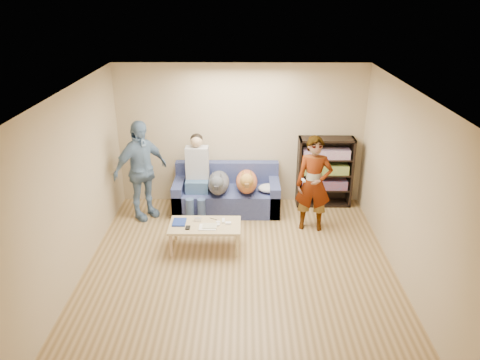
{
  "coord_description": "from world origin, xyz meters",
  "views": [
    {
      "loc": [
        0.06,
        -5.69,
        3.82
      ],
      "look_at": [
        0.0,
        1.2,
        0.95
      ],
      "focal_mm": 35.0,
      "sensor_mm": 36.0,
      "label": 1
    }
  ],
  "objects_px": {
    "sofa": "(227,195)",
    "bookshelf": "(325,170)",
    "dog_gray": "(218,183)",
    "dog_tan": "(247,182)",
    "coffee_table": "(205,227)",
    "camera_silver": "(198,219)",
    "person_standing_left": "(141,171)",
    "notebook_blue": "(179,222)",
    "person_seated": "(197,172)",
    "person_standing_right": "(314,184)"
  },
  "relations": [
    {
      "from": "sofa",
      "to": "bookshelf",
      "type": "relative_size",
      "value": 1.46
    },
    {
      "from": "person_standing_right",
      "to": "bookshelf",
      "type": "xyz_separation_m",
      "value": [
        0.34,
        0.95,
        -0.13
      ]
    },
    {
      "from": "person_seated",
      "to": "dog_tan",
      "type": "distance_m",
      "value": 0.89
    },
    {
      "from": "coffee_table",
      "to": "notebook_blue",
      "type": "bearing_deg",
      "value": 172.87
    },
    {
      "from": "notebook_blue",
      "to": "person_seated",
      "type": "bearing_deg",
      "value": 82.21
    },
    {
      "from": "coffee_table",
      "to": "sofa",
      "type": "bearing_deg",
      "value": 78.53
    },
    {
      "from": "coffee_table",
      "to": "bookshelf",
      "type": "relative_size",
      "value": 0.85
    },
    {
      "from": "person_standing_left",
      "to": "dog_tan",
      "type": "relative_size",
      "value": 1.53
    },
    {
      "from": "person_standing_right",
      "to": "person_seated",
      "type": "height_order",
      "value": "person_standing_right"
    },
    {
      "from": "camera_silver",
      "to": "bookshelf",
      "type": "relative_size",
      "value": 0.08
    },
    {
      "from": "camera_silver",
      "to": "coffee_table",
      "type": "distance_m",
      "value": 0.18
    },
    {
      "from": "person_standing_left",
      "to": "dog_gray",
      "type": "xyz_separation_m",
      "value": [
        1.33,
        0.08,
        -0.26
      ]
    },
    {
      "from": "person_seated",
      "to": "dog_gray",
      "type": "height_order",
      "value": "person_seated"
    },
    {
      "from": "person_standing_right",
      "to": "camera_silver",
      "type": "height_order",
      "value": "person_standing_right"
    },
    {
      "from": "camera_silver",
      "to": "coffee_table",
      "type": "height_order",
      "value": "camera_silver"
    },
    {
      "from": "dog_gray",
      "to": "dog_tan",
      "type": "relative_size",
      "value": 1.07
    },
    {
      "from": "dog_gray",
      "to": "coffee_table",
      "type": "distance_m",
      "value": 1.2
    },
    {
      "from": "notebook_blue",
      "to": "person_seated",
      "type": "height_order",
      "value": "person_seated"
    },
    {
      "from": "person_standing_left",
      "to": "camera_silver",
      "type": "bearing_deg",
      "value": -86.78
    },
    {
      "from": "person_standing_right",
      "to": "sofa",
      "type": "xyz_separation_m",
      "value": [
        -1.46,
        0.72,
        -0.53
      ]
    },
    {
      "from": "notebook_blue",
      "to": "person_seated",
      "type": "relative_size",
      "value": 0.18
    },
    {
      "from": "person_standing_right",
      "to": "sofa",
      "type": "distance_m",
      "value": 1.71
    },
    {
      "from": "person_seated",
      "to": "dog_tan",
      "type": "height_order",
      "value": "person_seated"
    },
    {
      "from": "person_standing_right",
      "to": "coffee_table",
      "type": "xyz_separation_m",
      "value": [
        -1.75,
        -0.69,
        -0.43
      ]
    },
    {
      "from": "person_seated",
      "to": "coffee_table",
      "type": "distance_m",
      "value": 1.37
    },
    {
      "from": "person_standing_right",
      "to": "camera_silver",
      "type": "distance_m",
      "value": 1.99
    },
    {
      "from": "person_standing_left",
      "to": "notebook_blue",
      "type": "relative_size",
      "value": 6.79
    },
    {
      "from": "person_standing_right",
      "to": "notebook_blue",
      "type": "xyz_separation_m",
      "value": [
        -2.15,
        -0.64,
        -0.38
      ]
    },
    {
      "from": "person_seated",
      "to": "dog_gray",
      "type": "xyz_separation_m",
      "value": [
        0.38,
        -0.12,
        -0.15
      ]
    },
    {
      "from": "person_standing_left",
      "to": "sofa",
      "type": "height_order",
      "value": "person_standing_left"
    },
    {
      "from": "person_standing_right",
      "to": "dog_gray",
      "type": "bearing_deg",
      "value": 171.12
    },
    {
      "from": "person_standing_left",
      "to": "person_seated",
      "type": "bearing_deg",
      "value": -32.46
    },
    {
      "from": "sofa",
      "to": "bookshelf",
      "type": "bearing_deg",
      "value": 7.4
    },
    {
      "from": "dog_gray",
      "to": "dog_tan",
      "type": "height_order",
      "value": "same"
    },
    {
      "from": "person_seated",
      "to": "coffee_table",
      "type": "relative_size",
      "value": 1.34
    },
    {
      "from": "person_seated",
      "to": "dog_tan",
      "type": "bearing_deg",
      "value": -3.73
    },
    {
      "from": "sofa",
      "to": "coffee_table",
      "type": "bearing_deg",
      "value": -101.47
    },
    {
      "from": "notebook_blue",
      "to": "camera_silver",
      "type": "height_order",
      "value": "camera_silver"
    },
    {
      "from": "camera_silver",
      "to": "sofa",
      "type": "distance_m",
      "value": 1.37
    },
    {
      "from": "camera_silver",
      "to": "dog_tan",
      "type": "relative_size",
      "value": 0.1
    },
    {
      "from": "sofa",
      "to": "dog_tan",
      "type": "bearing_deg",
      "value": -26.97
    },
    {
      "from": "dog_tan",
      "to": "coffee_table",
      "type": "relative_size",
      "value": 1.05
    },
    {
      "from": "sofa",
      "to": "dog_gray",
      "type": "distance_m",
      "value": 0.45
    },
    {
      "from": "camera_silver",
      "to": "bookshelf",
      "type": "bearing_deg",
      "value": 34.67
    },
    {
      "from": "sofa",
      "to": "bookshelf",
      "type": "xyz_separation_m",
      "value": [
        1.8,
        0.23,
        0.4
      ]
    },
    {
      "from": "sofa",
      "to": "dog_tan",
      "type": "distance_m",
      "value": 0.53
    },
    {
      "from": "person_standing_right",
      "to": "sofa",
      "type": "height_order",
      "value": "person_standing_right"
    },
    {
      "from": "bookshelf",
      "to": "person_seated",
      "type": "bearing_deg",
      "value": -171.16
    },
    {
      "from": "person_standing_left",
      "to": "dog_tan",
      "type": "bearing_deg",
      "value": -39.89
    },
    {
      "from": "dog_tan",
      "to": "coffee_table",
      "type": "height_order",
      "value": "dog_tan"
    }
  ]
}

